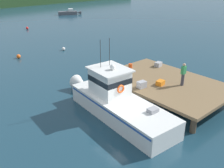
% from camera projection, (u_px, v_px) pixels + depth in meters
% --- Properties ---
extents(ground_plane, '(200.00, 200.00, 0.00)m').
position_uv_depth(ground_plane, '(117.00, 118.00, 16.49)').
color(ground_plane, '#193847').
extents(dock, '(6.00, 9.00, 1.20)m').
position_uv_depth(dock, '(165.00, 83.00, 18.96)').
color(dock, '#4C3D2D').
rests_on(dock, ground).
extents(main_fishing_boat, '(3.18, 9.91, 4.80)m').
position_uv_depth(main_fishing_boat, '(116.00, 100.00, 16.52)').
color(main_fishing_boat, silver).
rests_on(main_fishing_boat, ground).
extents(crate_single_by_cleat, '(0.65, 0.50, 0.42)m').
position_uv_depth(crate_single_by_cleat, '(119.00, 70.00, 20.35)').
color(crate_single_by_cleat, '#3370B2').
rests_on(crate_single_by_cleat, dock).
extents(crate_stack_mid_dock, '(0.67, 0.54, 0.33)m').
position_uv_depth(crate_stack_mid_dock, '(160.00, 83.00, 18.21)').
color(crate_stack_mid_dock, orange).
rests_on(crate_stack_mid_dock, dock).
extents(crate_single_far, '(0.67, 0.53, 0.37)m').
position_uv_depth(crate_single_far, '(158.00, 64.00, 21.76)').
color(crate_single_far, '#9E9EA3').
rests_on(crate_single_far, dock).
extents(crate_stack_near_edge, '(0.64, 0.49, 0.46)m').
position_uv_depth(crate_stack_near_edge, '(142.00, 85.00, 17.76)').
color(crate_stack_near_edge, '#9E9EA3').
rests_on(crate_stack_near_edge, dock).
extents(bait_bucket, '(0.32, 0.32, 0.34)m').
position_uv_depth(bait_bucket, '(130.00, 66.00, 21.49)').
color(bait_bucket, '#E04C19').
rests_on(bait_bucket, dock).
extents(deckhand_by_the_boat, '(0.36, 0.22, 1.63)m').
position_uv_depth(deckhand_by_the_boat, '(183.00, 74.00, 17.91)').
color(deckhand_by_the_boat, '#383842').
rests_on(deckhand_by_the_boat, dock).
extents(moored_boat_far_right, '(4.84, 2.96, 1.24)m').
position_uv_depth(moored_boat_far_right, '(69.00, 13.00, 55.38)').
color(moored_boat_far_right, '#4C4C51').
rests_on(moored_boat_far_right, ground).
extents(mooring_buoy_channel_marker, '(0.45, 0.45, 0.45)m').
position_uv_depth(mooring_buoy_channel_marker, '(19.00, 56.00, 27.62)').
color(mooring_buoy_channel_marker, '#EA5B19').
rests_on(mooring_buoy_channel_marker, ground).
extents(mooring_buoy_inshore, '(0.41, 0.41, 0.41)m').
position_uv_depth(mooring_buoy_inshore, '(63.00, 49.00, 30.40)').
color(mooring_buoy_inshore, silver).
rests_on(mooring_buoy_inshore, ground).
extents(mooring_buoy_spare_mooring, '(0.42, 0.42, 0.42)m').
position_uv_depth(mooring_buoy_spare_mooring, '(27.00, 28.00, 41.47)').
color(mooring_buoy_spare_mooring, red).
rests_on(mooring_buoy_spare_mooring, ground).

